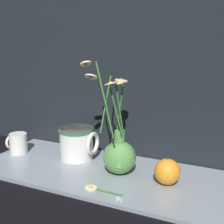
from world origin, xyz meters
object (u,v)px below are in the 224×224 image
at_px(vase_with_flowers, 119,154).
at_px(yellow_mug, 18,143).
at_px(orange_fruit, 168,171).
at_px(ceramic_pitcher, 77,142).

xyz_separation_m(vase_with_flowers, yellow_mug, (-0.42, 0.01, -0.03)).
bearing_deg(orange_fruit, ceramic_pitcher, 170.16).
bearing_deg(yellow_mug, orange_fruit, -1.30).
relative_size(yellow_mug, ceramic_pitcher, 0.52).
xyz_separation_m(yellow_mug, ceramic_pitcher, (0.23, 0.05, 0.02)).
height_order(vase_with_flowers, orange_fruit, vase_with_flowers).
distance_m(yellow_mug, ceramic_pitcher, 0.24).
bearing_deg(ceramic_pitcher, orange_fruit, -9.84).
height_order(yellow_mug, orange_fruit, orange_fruit).
height_order(vase_with_flowers, ceramic_pitcher, vase_with_flowers).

